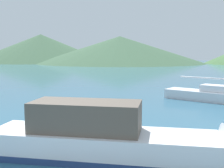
{
  "coord_description": "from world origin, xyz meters",
  "views": [
    {
      "loc": [
        2.42,
        -4.42,
        3.27
      ],
      "look_at": [
        0.36,
        14.0,
        1.2
      ],
      "focal_mm": 45.0,
      "sensor_mm": 36.0,
      "label": 1
    }
  ],
  "objects": [
    {
      "name": "hill_west",
      "position": [
        -34.61,
        94.57,
        4.96
      ],
      "size": [
        48.34,
        48.34,
        9.93
      ],
      "color": "#38563D",
      "rests_on": "ground_plane"
    },
    {
      "name": "sailboat_inner",
      "position": [
        7.39,
        14.79,
        0.46
      ],
      "size": [
        6.88,
        5.18,
        8.8
      ],
      "rotation": [
        0.0,
        0.0,
        -0.57
      ],
      "color": "silver",
      "rests_on": "ground_plane"
    },
    {
      "name": "hill_central",
      "position": [
        -5.19,
        86.16,
        4.28
      ],
      "size": [
        53.7,
        53.7,
        8.56
      ],
      "color": "#38563D",
      "rests_on": "ground_plane"
    },
    {
      "name": "motorboat_near",
      "position": [
        1.8,
        3.87,
        0.57
      ],
      "size": [
        8.43,
        2.33,
        2.2
      ],
      "rotation": [
        0.0,
        0.0,
        -0.07
      ],
      "color": "silver",
      "rests_on": "ground_plane"
    }
  ]
}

